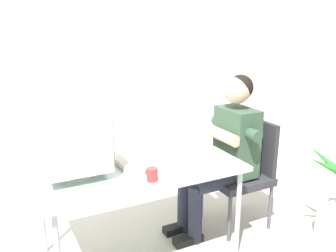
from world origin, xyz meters
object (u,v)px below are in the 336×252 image
(desk, at_px, (138,171))
(office_chair, at_px, (244,168))
(person_seated, at_px, (225,148))
(keyboard, at_px, (128,164))
(crt_monitor, at_px, (75,142))
(desk_mug, at_px, (152,174))

(desk, bearing_deg, office_chair, 2.39)
(office_chair, xyz_separation_m, person_seated, (-0.20, 0.00, 0.21))
(keyboard, bearing_deg, person_seated, 2.24)
(office_chair, bearing_deg, keyboard, -178.19)
(desk, xyz_separation_m, crt_monitor, (-0.42, 0.01, 0.28))
(office_chair, bearing_deg, person_seated, 180.00)
(person_seated, height_order, desk_mug, person_seated)
(keyboard, relative_size, person_seated, 0.32)
(person_seated, distance_m, desk_mug, 0.86)
(keyboard, distance_m, desk_mug, 0.30)
(crt_monitor, bearing_deg, office_chair, 1.20)
(crt_monitor, height_order, office_chair, crt_monitor)
(keyboard, bearing_deg, desk_mug, -80.13)
(desk, height_order, desk_mug, desk_mug)
(desk, xyz_separation_m, office_chair, (0.98, 0.04, -0.18))
(desk, distance_m, person_seated, 0.78)
(desk, bearing_deg, person_seated, 3.01)
(desk, bearing_deg, desk_mug, -94.17)
(keyboard, height_order, desk_mug, desk_mug)
(desk, height_order, crt_monitor, crt_monitor)
(desk, xyz_separation_m, desk_mug, (-0.02, -0.29, 0.09))
(desk, height_order, person_seated, person_seated)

